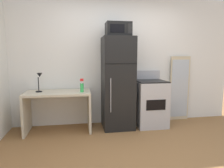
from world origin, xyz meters
TOP-DOWN VIEW (x-y plane):
  - ground_plane at (0.00, 0.00)m, footprint 12.00×12.00m
  - wall_back_white at (0.00, 1.70)m, footprint 5.00×0.10m
  - desk at (-1.21, 1.32)m, footprint 1.18×0.62m
  - desk_lamp at (-1.53, 1.34)m, footprint 0.14×0.12m
  - spray_bottle at (-0.77, 1.21)m, footprint 0.06×0.06m
  - refrigerator at (-0.08, 1.34)m, footprint 0.59×0.61m
  - microwave at (-0.08, 1.32)m, footprint 0.46×0.35m
  - oven_range at (0.59, 1.33)m, footprint 0.59×0.61m
  - leaning_mirror at (1.36, 1.59)m, footprint 0.44×0.03m

SIDE VIEW (x-z plane):
  - ground_plane at x=0.00m, z-range 0.00..0.00m
  - oven_range at x=0.59m, z-range -0.08..1.02m
  - desk at x=-1.21m, z-range 0.15..0.90m
  - leaning_mirror at x=1.36m, z-range 0.00..1.40m
  - spray_bottle at x=-0.77m, z-range 0.72..0.97m
  - refrigerator at x=-0.08m, z-range 0.00..1.76m
  - desk_lamp at x=-1.53m, z-range 0.81..1.17m
  - wall_back_white at x=0.00m, z-range 0.00..2.60m
  - microwave at x=-0.08m, z-range 1.76..2.02m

